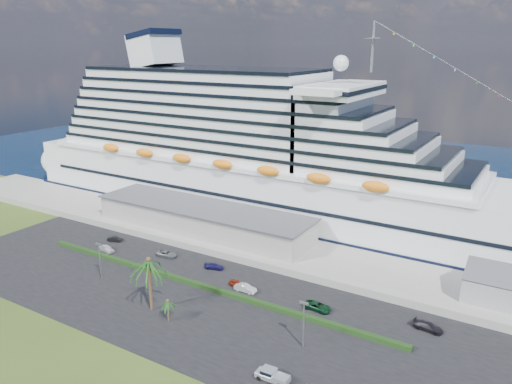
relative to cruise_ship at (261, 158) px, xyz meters
The scene contains 20 objects.
ground 69.56m from the cruise_ship, 71.40° to the right, with size 420.00×420.00×0.00m, color #334818.
asphalt_lot 59.58m from the cruise_ship, 67.89° to the right, with size 140.00×38.00×0.12m, color black.
wharf 35.90m from the cruise_ship, 48.10° to the right, with size 240.00×20.00×1.80m, color gray.
water 71.40m from the cruise_ship, 71.93° to the left, with size 420.00×160.00×0.02m, color #0B1A31.
cruise_ship is the anchor object (origin of this frame).
terminal_building 26.92m from the cruise_ship, 98.22° to the right, with size 61.00×15.00×6.30m.
hedge 52.41m from the cruise_ship, 74.26° to the right, with size 88.00×1.10×0.90m, color black.
lamp_post_left 57.50m from the cruise_ship, 96.59° to the right, with size 1.60×0.35×8.27m.
lamp_post_right 70.64m from the cruise_ship, 53.44° to the right, with size 1.60×0.35×8.27m.
palm_tall 61.56m from the cruise_ship, 79.12° to the right, with size 8.82×8.82×11.13m.
palm_short 65.13m from the cruise_ship, 74.52° to the right, with size 3.53×3.53×4.56m.
parked_car_0 50.49m from the cruise_ship, 110.49° to the right, with size 1.85×4.61×1.57m, color silver.
parked_car_1 46.87m from the cruise_ship, 116.89° to the right, with size 1.35×3.86×1.27m, color black.
parked_car_2 42.81m from the cruise_ship, 93.42° to the right, with size 2.33×5.04×1.40m, color slate.
parked_car_3 43.92m from the cruise_ship, 73.98° to the right, with size 1.78×4.39×1.27m, color #1A164E.
parked_car_4 50.98m from the cruise_ship, 64.87° to the right, with size 1.68×4.18×1.42m, color maroon.
parked_car_5 52.68m from the cruise_ship, 62.79° to the right, with size 1.64×4.70×1.55m, color silver.
parked_car_6 60.49m from the cruise_ship, 48.56° to the right, with size 2.47×5.36×1.49m, color #0D341B.
parked_car_7 72.47m from the cruise_ship, 34.56° to the right, with size 2.11×5.19×1.51m, color black.
pickup_truck 79.83m from the cruise_ship, 58.02° to the right, with size 5.36×2.15×1.87m.
Camera 1 is at (50.86, -58.08, 48.73)m, focal length 35.00 mm.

